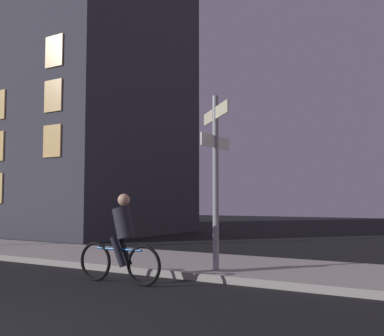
% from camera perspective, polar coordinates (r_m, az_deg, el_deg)
% --- Properties ---
extents(sidewalk_kerb, '(40.00, 3.05, 0.14)m').
position_cam_1_polar(sidewalk_kerb, '(10.22, 3.12, -12.04)').
color(sidewalk_kerb, '#9E9991').
rests_on(sidewalk_kerb, ground_plane).
extents(signpost, '(1.15, 1.15, 3.42)m').
position_cam_1_polar(signpost, '(9.00, 2.95, 0.28)').
color(signpost, gray).
rests_on(signpost, sidewalk_kerb).
extents(cyclist, '(1.82, 0.33, 1.61)m').
position_cam_1_polar(cyclist, '(8.46, -8.79, -9.03)').
color(cyclist, black).
rests_on(cyclist, ground_plane).
extents(building_left_block, '(12.93, 8.03, 13.17)m').
position_cam_1_polar(building_left_block, '(24.41, -17.43, 8.13)').
color(building_left_block, '#383842').
rests_on(building_left_block, ground_plane).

